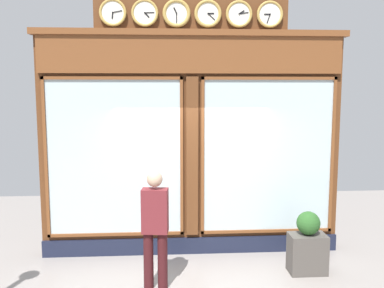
% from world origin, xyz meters
% --- Properties ---
extents(shop_facade, '(5.14, 0.42, 4.31)m').
position_xyz_m(shop_facade, '(-0.00, -0.12, 1.94)').
color(shop_facade, '#5B3319').
rests_on(shop_facade, ground_plane).
extents(pedestrian, '(0.38, 0.26, 1.69)m').
position_xyz_m(pedestrian, '(0.60, 1.28, 0.93)').
color(pedestrian, '#3A1316').
rests_on(pedestrian, ground_plane).
extents(planter_box, '(0.56, 0.36, 0.61)m').
position_xyz_m(planter_box, '(-1.71, 0.91, 0.30)').
color(planter_box, '#4C4742').
rests_on(planter_box, ground_plane).
extents(planter_shrub, '(0.36, 0.36, 0.36)m').
position_xyz_m(planter_shrub, '(-1.71, 0.91, 0.78)').
color(planter_shrub, '#285623').
rests_on(planter_shrub, planter_box).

